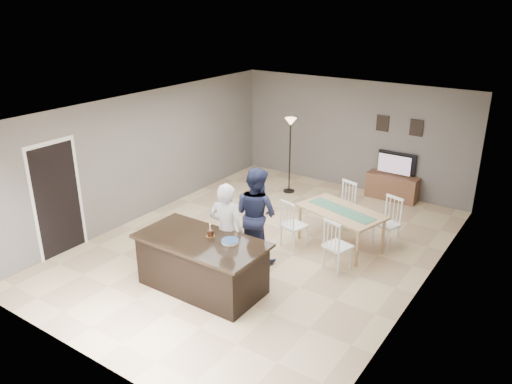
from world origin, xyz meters
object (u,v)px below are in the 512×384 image
Objects in this scene: television at (395,164)px; kitchen_island at (202,264)px; floor_lamp at (290,135)px; dining_table at (341,217)px; birthday_cake at (210,233)px; man at (256,214)px; tv_console at (392,187)px; woman at (227,231)px; plate_stack at (230,241)px.

kitchen_island is at bearing 77.99° from television.
kitchen_island is at bearing -76.91° from floor_lamp.
dining_table is at bearing 65.10° from kitchen_island.
birthday_cake reaches higher than kitchen_island.
television is 4.42m from man.
tv_console is 0.57m from television.
birthday_cake is at bearing 70.65° from woman.
television is at bearing 90.00° from tv_console.
woman is 2.39m from dining_table.
man is at bearing -114.13° from dining_table.
dining_table reaches higher than kitchen_island.
man is at bearing -105.97° from woman.
television reaches higher than plate_stack.
television is at bearing -114.46° from woman.
man reaches higher than kitchen_island.
television is 0.42× the size of dining_table.
plate_stack is 0.15× the size of floor_lamp.
television is 0.53× the size of woman.
woman is at bearing 82.89° from birthday_cake.
dining_table is (0.77, 2.47, -0.30)m from plate_stack.
kitchen_island is 1.79× the size of tv_console.
birthday_cake is at bearing -75.79° from floor_lamp.
man reaches higher than birthday_cake.
television is 3.01m from dining_table.
kitchen_island is 0.67m from plate_stack.
birthday_cake is 0.10× the size of dining_table.
tv_console is at bearing 23.14° from floor_lamp.
kitchen_island is 7.65× the size of plate_stack.
woman is at bearing -102.39° from tv_console.
man reaches higher than tv_console.
television reaches higher than kitchen_island.
tv_console is 5.55m from birthday_cake.
kitchen_island is 2.35× the size of television.
man is 0.95× the size of floor_lamp.
birthday_cake is (0.05, 0.18, 0.50)m from kitchen_island.
television is at bearing 77.99° from kitchen_island.
floor_lamp is (-2.27, -1.04, 0.58)m from television.
dining_table is at bearing -89.46° from tv_console.
dining_table is (1.13, 2.09, -0.23)m from woman.
woman is at bearing 77.77° from television.
dining_table is at bearing 72.60° from plate_stack.
television is 5.58m from birthday_cake.
television is 3.25× the size of plate_stack.
kitchen_island is 5.70m from tv_console.
birthday_cake is (-0.10, -1.17, 0.07)m from man.
floor_lamp is at bearing 24.61° from television.
birthday_cake is (-1.15, -5.46, 0.09)m from television.
dining_table is at bearing 64.50° from birthday_cake.
television is 5.52m from plate_stack.
television is 2.56m from floor_lamp.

